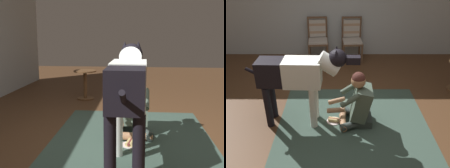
{
  "view_description": "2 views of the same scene",
  "coord_description": "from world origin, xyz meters",
  "views": [
    {
      "loc": [
        -3.06,
        -0.05,
        1.29
      ],
      "look_at": [
        -0.11,
        0.22,
        0.75
      ],
      "focal_mm": 44.31,
      "sensor_mm": 36.0,
      "label": 1
    },
    {
      "loc": [
        0.07,
        -2.98,
        2.34
      ],
      "look_at": [
        0.07,
        0.26,
        0.52
      ],
      "focal_mm": 38.91,
      "sensor_mm": 36.0,
      "label": 2
    }
  ],
  "objects": [
    {
      "name": "hot_dog_on_plate",
      "position": [
        0.0,
        0.01,
        0.03
      ],
      "size": [
        0.21,
        0.21,
        0.06
      ],
      "color": "silver",
      "rests_on": "ground"
    },
    {
      "name": "ground_plane",
      "position": [
        0.0,
        0.0,
        0.0
      ],
      "size": [
        15.74,
        15.74,
        0.0
      ],
      "primitive_type": "plane",
      "color": "#50331F"
    },
    {
      "name": "area_rug",
      "position": [
        0.3,
        0.0,
        0.0
      ],
      "size": [
        2.26,
        1.97,
        0.01
      ],
      "primitive_type": "cube",
      "color": "#374C42",
      "rests_on": "ground"
    },
    {
      "name": "person_sitting_on_floor",
      "position": [
        0.36,
        0.0,
        0.35
      ],
      "size": [
        0.68,
        0.58,
        0.85
      ],
      "color": "#333E3B",
      "rests_on": "ground"
    },
    {
      "name": "large_dog",
      "position": [
        -0.48,
        0.03,
        0.8
      ],
      "size": [
        1.6,
        0.36,
        1.21
      ],
      "color": "silver",
      "rests_on": "ground"
    },
    {
      "name": "round_side_table",
      "position": [
        2.29,
        0.97,
        0.35
      ],
      "size": [
        0.45,
        0.45,
        0.58
      ],
      "color": "brown",
      "rests_on": "ground"
    }
  ]
}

